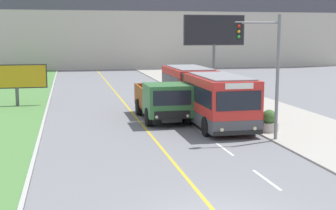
{
  "coord_description": "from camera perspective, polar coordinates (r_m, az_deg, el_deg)",
  "views": [
    {
      "loc": [
        -4.07,
        -11.83,
        5.16
      ],
      "look_at": [
        1.1,
        12.3,
        1.4
      ],
      "focal_mm": 50.0,
      "sensor_mm": 36.0,
      "label": 1
    }
  ],
  "objects": [
    {
      "name": "billboard_small",
      "position": [
        35.26,
        -18.01,
        3.23
      ],
      "size": [
        4.3,
        0.24,
        3.01
      ],
      "color": "#59595B",
      "rests_on": "ground_plane"
    },
    {
      "name": "traffic_light_mast",
      "position": [
        22.7,
        11.82,
        5.19
      ],
      "size": [
        2.28,
        0.32,
        6.08
      ],
      "color": "slate",
      "rests_on": "ground_plane"
    },
    {
      "name": "city_bus",
      "position": [
        28.73,
        4.24,
        1.31
      ],
      "size": [
        2.74,
        12.6,
        2.94
      ],
      "color": "red",
      "rests_on": "ground_plane"
    },
    {
      "name": "lane_marking_centre",
      "position": [
        14.55,
        6.31,
        -12.15
      ],
      "size": [
        2.88,
        140.0,
        0.01
      ],
      "color": "gold",
      "rests_on": "ground_plane"
    },
    {
      "name": "planter_round_second",
      "position": [
        29.26,
        8.96,
        -0.42
      ],
      "size": [
        1.12,
        1.12,
        1.18
      ],
      "color": "#B7B2A8",
      "rests_on": "sidewalk_right"
    },
    {
      "name": "planter_round_near",
      "position": [
        25.11,
        12.21,
        -2.03
      ],
      "size": [
        1.0,
        1.0,
        1.16
      ],
      "color": "#B7B2A8",
      "rests_on": "sidewalk_right"
    },
    {
      "name": "dump_truck",
      "position": [
        27.53,
        -0.44,
        0.43
      ],
      "size": [
        2.59,
        6.46,
        2.33
      ],
      "color": "black",
      "rests_on": "ground_plane"
    },
    {
      "name": "planter_round_third",
      "position": [
        33.43,
        6.12,
        0.78
      ],
      "size": [
        1.05,
        1.05,
        1.19
      ],
      "color": "#B7B2A8",
      "rests_on": "sidewalk_right"
    },
    {
      "name": "billboard_large",
      "position": [
        40.77,
        5.65,
        8.72
      ],
      "size": [
        5.39,
        0.24,
        6.77
      ],
      "color": "#59595B",
      "rests_on": "ground_plane"
    },
    {
      "name": "planter_round_far",
      "position": [
        37.63,
        3.72,
        1.71
      ],
      "size": [
        1.15,
        1.15,
        1.23
      ],
      "color": "#B7B2A8",
      "rests_on": "sidewalk_right"
    }
  ]
}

